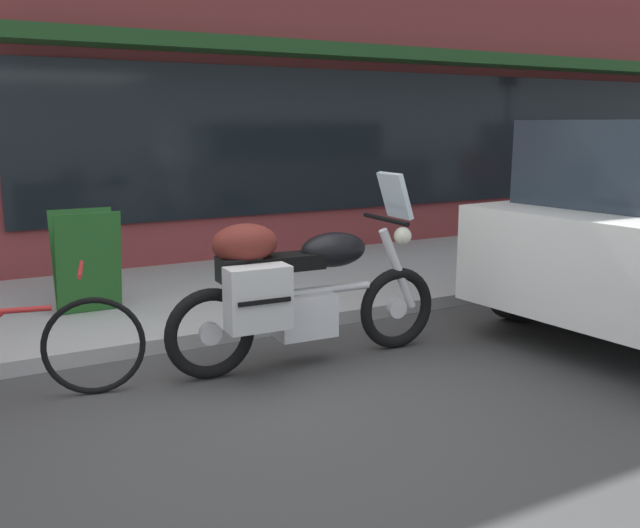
# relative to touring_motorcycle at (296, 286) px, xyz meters

# --- Properties ---
(ground_plane) EXTENTS (80.00, 80.00, 0.00)m
(ground_plane) POSITION_rel_touring_motorcycle_xyz_m (-0.45, -0.46, -0.61)
(ground_plane) COLOR #3D3D3D
(storefront_building) EXTENTS (18.77, 0.90, 6.08)m
(storefront_building) POSITION_rel_touring_motorcycle_xyz_m (4.93, 3.74, 2.37)
(storefront_building) COLOR brown
(storefront_building) RESTS_ON ground_plane
(touring_motorcycle) EXTENTS (2.20, 0.63, 1.40)m
(touring_motorcycle) POSITION_rel_touring_motorcycle_xyz_m (0.00, 0.00, 0.00)
(touring_motorcycle) COLOR black
(touring_motorcycle) RESTS_ON ground_plane
(parked_bicycle) EXTENTS (1.71, 0.53, 0.92)m
(parked_bicycle) POSITION_rel_touring_motorcycle_xyz_m (-1.94, 0.27, -0.24)
(parked_bicycle) COLOR black
(parked_bicycle) RESTS_ON ground_plane
(sandwich_board_sign) EXTENTS (0.55, 0.41, 0.90)m
(sandwich_board_sign) POSITION_rel_touring_motorcycle_xyz_m (-1.12, 1.88, -0.03)
(sandwich_board_sign) COLOR #1E511E
(sandwich_board_sign) RESTS_ON sidewalk_curb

